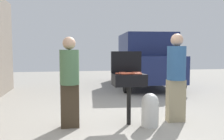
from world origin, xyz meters
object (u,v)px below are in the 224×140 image
at_px(bbq_grill, 129,82).
at_px(hot_dog_11, 138,73).
at_px(hot_dog_7, 128,73).
at_px(hot_dog_12, 126,73).
at_px(hot_dog_0, 126,74).
at_px(person_right, 176,74).
at_px(parked_minivan, 144,60).
at_px(hot_dog_1, 136,72).
at_px(hot_dog_5, 132,74).
at_px(propane_tank, 150,109).
at_px(person_left, 70,79).
at_px(hot_dog_4, 138,74).
at_px(hot_dog_6, 119,73).
at_px(hot_dog_14, 124,73).
at_px(hot_dog_3, 131,73).
at_px(hot_dog_8, 137,74).
at_px(hot_dog_13, 122,74).
at_px(hot_dog_2, 136,73).
at_px(hot_dog_10, 122,73).
at_px(hot_dog_9, 124,74).

xyz_separation_m(bbq_grill, hot_dog_11, (0.19, 0.06, 0.16)).
relative_size(hot_dog_7, hot_dog_12, 1.00).
xyz_separation_m(hot_dog_0, hot_dog_12, (0.05, 0.21, 0.00)).
bearing_deg(person_right, parked_minivan, -85.33).
height_order(hot_dog_1, hot_dog_5, same).
height_order(hot_dog_5, hot_dog_12, same).
relative_size(propane_tank, person_left, 0.37).
height_order(hot_dog_4, hot_dog_12, same).
bearing_deg(hot_dog_1, hot_dog_12, -163.37).
bearing_deg(hot_dog_6, person_right, 2.41).
bearing_deg(hot_dog_14, hot_dog_3, 27.91).
height_order(hot_dog_7, hot_dog_14, same).
height_order(hot_dog_0, person_left, person_left).
relative_size(hot_dog_8, hot_dog_13, 1.00).
xyz_separation_m(hot_dog_3, hot_dog_4, (0.07, -0.25, 0.00)).
distance_m(bbq_grill, hot_dog_4, 0.26).
bearing_deg(hot_dog_0, person_left, 170.13).
bearing_deg(hot_dog_14, person_right, 1.12).
relative_size(hot_dog_13, parked_minivan, 0.03).
bearing_deg(hot_dog_4, hot_dog_11, 75.20).
height_order(hot_dog_8, parked_minivan, parked_minivan).
relative_size(hot_dog_2, hot_dog_3, 1.00).
bearing_deg(hot_dog_4, hot_dog_5, 165.58).
xyz_separation_m(hot_dog_6, hot_dog_10, (0.09, 0.15, 0.00)).
height_order(hot_dog_3, hot_dog_5, same).
bearing_deg(hot_dog_1, hot_dog_10, 179.04).
bearing_deg(hot_dog_10, parked_minivan, 67.46).
bearing_deg(parked_minivan, hot_dog_8, 75.60).
height_order(hot_dog_14, person_right, person_right).
xyz_separation_m(propane_tank, person_right, (0.60, 0.21, 0.61)).
relative_size(hot_dog_14, parked_minivan, 0.03).
height_order(bbq_grill, hot_dog_9, hot_dog_9).
distance_m(person_left, parked_minivan, 5.53).
relative_size(hot_dog_12, hot_dog_13, 1.00).
xyz_separation_m(hot_dog_2, hot_dog_12, (-0.19, 0.06, 0.00)).
height_order(hot_dog_5, hot_dog_6, same).
bearing_deg(hot_dog_12, hot_dog_2, -18.64).
distance_m(hot_dog_1, hot_dog_4, 0.29).
xyz_separation_m(hot_dog_11, propane_tank, (0.17, -0.23, -0.66)).
relative_size(hot_dog_10, hot_dog_11, 1.00).
height_order(hot_dog_10, person_right, person_right).
xyz_separation_m(bbq_grill, hot_dog_9, (-0.11, -0.11, 0.16)).
relative_size(hot_dog_1, hot_dog_10, 1.00).
relative_size(hot_dog_13, hot_dog_14, 1.00).
relative_size(hot_dog_8, hot_dog_14, 1.00).
distance_m(hot_dog_4, hot_dog_10, 0.38).
bearing_deg(hot_dog_4, hot_dog_13, 158.96).
xyz_separation_m(hot_dog_5, hot_dog_8, (0.09, 0.03, 0.00)).
bearing_deg(hot_dog_11, hot_dog_2, -130.23).
height_order(hot_dog_2, propane_tank, hot_dog_2).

